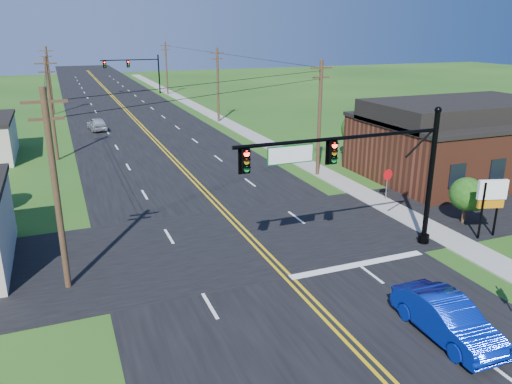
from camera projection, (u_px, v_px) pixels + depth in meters
name	position (u px, v px, depth m)	size (l,w,h in m)	color
ground	(371.00, 369.00, 17.23)	(260.00, 260.00, 0.00)	#1F4714
road_main	(138.00, 124.00, 61.35)	(16.00, 220.00, 0.04)	black
road_cross	(248.00, 239.00, 27.82)	(70.00, 10.00, 0.04)	black
sidewalk	(246.00, 133.00, 56.22)	(2.00, 160.00, 0.08)	gray
signal_mast_main	(359.00, 168.00, 24.34)	(11.30, 0.60, 7.48)	black
signal_mast_far	(134.00, 68.00, 87.97)	(10.98, 0.60, 7.48)	black
brick_building	(457.00, 146.00, 39.43)	(14.20, 11.20, 4.70)	#5C2A1A
utility_pole_left_a	(56.00, 189.00, 21.24)	(1.80, 0.28, 9.00)	#362918
utility_pole_left_b	(51.00, 107.00, 43.30)	(1.80, 0.28, 9.00)	#362918
utility_pole_left_c	(50.00, 79.00, 67.13)	(1.80, 0.28, 9.00)	#362918
utility_pole_right_a	(319.00, 117.00, 38.63)	(1.80, 0.28, 9.00)	#362918
utility_pole_right_b	(218.00, 84.00, 61.57)	(1.80, 0.28, 9.00)	#362918
utility_pole_right_c	(166.00, 67.00, 88.04)	(1.80, 0.28, 9.00)	#362918
tree_right_back	(358.00, 129.00, 45.00)	(3.00, 3.00, 4.10)	#362918
shrub_corner	(467.00, 194.00, 29.62)	(2.00, 2.00, 2.86)	#362918
blue_car	(447.00, 319.00, 18.81)	(1.68, 4.81, 1.58)	#07219D
distant_car	(97.00, 124.00, 57.43)	(1.74, 4.33, 1.47)	silver
stop_sign	(388.00, 178.00, 33.74)	(0.79, 0.12, 2.21)	slate
pylon_sign	(492.00, 196.00, 27.36)	(1.65, 0.67, 3.38)	black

